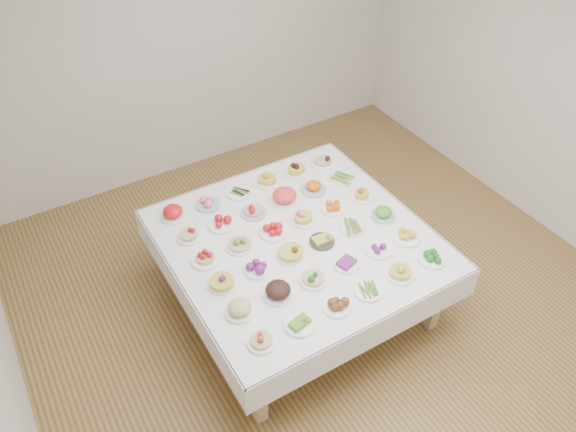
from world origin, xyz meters
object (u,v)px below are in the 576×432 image
display_table (297,245)px  dish_18 (205,256)px  dish_35 (323,159)px  dish_0 (261,339)px

display_table → dish_18: (-0.75, 0.15, 0.13)m
display_table → dish_18: dish_18 is taller
dish_18 → dish_35: (1.49, 0.61, 0.01)m
dish_35 → dish_0: bearing=-134.9°
display_table → dish_35: size_ratio=9.07×
dish_0 → dish_18: dish_18 is taller
dish_0 → dish_18: bearing=89.7°
dish_18 → dish_0: bearing=-90.3°
display_table → dish_35: dish_35 is taller
dish_0 → dish_35: size_ratio=0.86×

